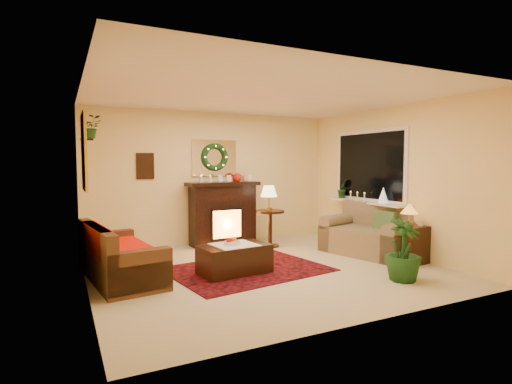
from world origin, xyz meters
name	(u,v)px	position (x,y,z in m)	size (l,w,h in m)	color
floor	(266,269)	(0.00, 0.00, 0.00)	(5.00, 5.00, 0.00)	beige
ceiling	(267,95)	(0.00, 0.00, 2.60)	(5.00, 5.00, 0.00)	white
wall_back	(214,178)	(0.00, 2.25, 1.30)	(5.00, 5.00, 0.00)	#EFD88C
wall_front	(372,194)	(0.00, -2.25, 1.30)	(5.00, 5.00, 0.00)	#EFD88C
wall_left	(85,188)	(-2.50, 0.00, 1.30)	(4.50, 4.50, 0.00)	#EFD88C
wall_right	(391,180)	(2.50, 0.00, 1.30)	(4.50, 4.50, 0.00)	#EFD88C
area_rug	(247,269)	(-0.27, 0.10, 0.01)	(2.26, 1.69, 0.01)	#4C1F13
sofa	(121,248)	(-2.04, 0.42, 0.43)	(0.79, 1.79, 0.77)	#3F2513
red_throw	(117,244)	(-2.07, 0.60, 0.46)	(0.73, 1.19, 0.02)	red
fireplace	(223,217)	(0.08, 2.00, 0.55)	(1.27, 0.40, 1.16)	black
poinsettia	(238,178)	(0.40, 2.00, 1.30)	(0.21, 0.21, 0.21)	#BD1307
mantel_candle_a	(201,181)	(-0.35, 2.01, 1.26)	(0.06, 0.06, 0.19)	silver
mantel_candle_b	(210,181)	(-0.18, 1.98, 1.26)	(0.06, 0.06, 0.19)	silver
mantel_mirror	(214,158)	(0.00, 2.23, 1.70)	(0.92, 0.02, 0.72)	white
wreath	(215,157)	(0.00, 2.19, 1.72)	(0.55, 0.55, 0.11)	#194719
wall_art	(145,166)	(-1.35, 2.23, 1.55)	(0.32, 0.03, 0.48)	#381E11
gold_mirror	(84,152)	(-2.48, 0.30, 1.75)	(0.03, 0.84, 1.00)	gold
hanging_plant	(91,138)	(-2.34, 1.05, 1.97)	(0.33, 0.28, 0.36)	#194719
loveseat	(368,231)	(2.06, 0.08, 0.42)	(0.89, 1.53, 0.89)	tan
window_frame	(369,166)	(2.48, 0.55, 1.55)	(0.03, 1.86, 1.36)	white
window_glass	(369,166)	(2.47, 0.55, 1.55)	(0.02, 1.70, 1.22)	black
window_sill	(364,202)	(2.38, 0.55, 0.87)	(0.22, 1.86, 0.04)	white
mini_tree	(383,195)	(2.38, 0.07, 1.04)	(0.18, 0.18, 0.28)	white
sill_plant	(342,189)	(2.39, 1.22, 1.08)	(0.27, 0.22, 0.50)	#2B5926
side_table_round	(270,230)	(0.82, 1.41, 0.33)	(0.54, 0.54, 0.70)	#3A1C11
lamp_cream	(269,201)	(0.80, 1.43, 0.88)	(0.32, 0.32, 0.49)	#F6EAB1
end_table_square	(409,246)	(2.26, -0.65, 0.27)	(0.49, 0.49, 0.60)	black
lamp_tiffany	(409,217)	(2.24, -0.66, 0.74)	(0.27, 0.27, 0.39)	orange
coffee_table	(235,259)	(-0.53, -0.02, 0.21)	(1.00, 0.55, 0.42)	#3A1911
fruit_bowl	(232,243)	(-0.56, 0.00, 0.45)	(0.24, 0.24, 0.05)	white
floor_palm	(403,248)	(1.40, -1.35, 0.45)	(1.44, 1.44, 2.56)	#0F360D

